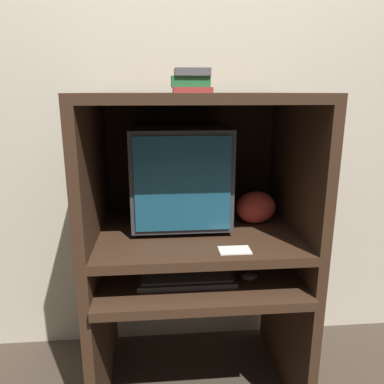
{
  "coord_description": "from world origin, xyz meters",
  "views": [
    {
      "loc": [
        -0.15,
        -1.17,
        1.35
      ],
      "look_at": [
        -0.02,
        0.33,
        0.94
      ],
      "focal_mm": 35.0,
      "sensor_mm": 36.0,
      "label": 1
    }
  ],
  "objects_px": {
    "book_stack": "(191,81)",
    "keyboard": "(186,278)",
    "mouse": "(249,276)",
    "snack_bag": "(256,207)",
    "crt_monitor": "(180,174)"
  },
  "relations": [
    {
      "from": "keyboard",
      "to": "mouse",
      "type": "bearing_deg",
      "value": -3.98
    },
    {
      "from": "keyboard",
      "to": "mouse",
      "type": "height_order",
      "value": "mouse"
    },
    {
      "from": "snack_bag",
      "to": "book_stack",
      "type": "relative_size",
      "value": 1.13
    },
    {
      "from": "keyboard",
      "to": "snack_bag",
      "type": "relative_size",
      "value": 2.18
    },
    {
      "from": "crt_monitor",
      "to": "keyboard",
      "type": "height_order",
      "value": "crt_monitor"
    },
    {
      "from": "keyboard",
      "to": "book_stack",
      "type": "height_order",
      "value": "book_stack"
    },
    {
      "from": "snack_bag",
      "to": "mouse",
      "type": "bearing_deg",
      "value": -108.46
    },
    {
      "from": "snack_bag",
      "to": "book_stack",
      "type": "distance_m",
      "value": 0.61
    },
    {
      "from": "book_stack",
      "to": "keyboard",
      "type": "bearing_deg",
      "value": -102.47
    },
    {
      "from": "crt_monitor",
      "to": "book_stack",
      "type": "distance_m",
      "value": 0.4
    },
    {
      "from": "keyboard",
      "to": "book_stack",
      "type": "bearing_deg",
      "value": 77.53
    },
    {
      "from": "mouse",
      "to": "book_stack",
      "type": "bearing_deg",
      "value": 142.99
    },
    {
      "from": "mouse",
      "to": "crt_monitor",
      "type": "bearing_deg",
      "value": 134.05
    },
    {
      "from": "snack_bag",
      "to": "keyboard",
      "type": "bearing_deg",
      "value": -147.58
    },
    {
      "from": "keyboard",
      "to": "book_stack",
      "type": "xyz_separation_m",
      "value": [
        0.03,
        0.15,
        0.75
      ]
    }
  ]
}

